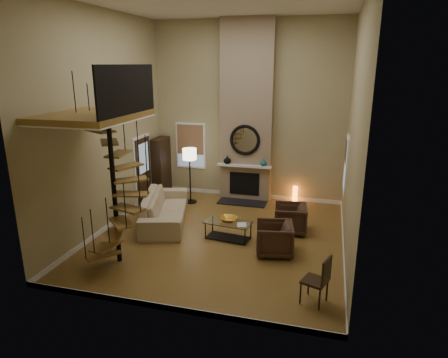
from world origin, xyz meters
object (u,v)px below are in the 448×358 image
(floor_lamp, at_px, (190,158))
(hutch, at_px, (161,166))
(side_chair, at_px, (320,278))
(coffee_table, at_px, (228,228))
(armchair_near, at_px, (293,219))
(sofa, at_px, (164,208))
(armchair_far, at_px, (278,239))
(accent_lamp, at_px, (295,195))

(floor_lamp, bearing_deg, hutch, 155.56)
(floor_lamp, relative_size, side_chair, 1.89)
(coffee_table, height_order, side_chair, side_chair)
(coffee_table, height_order, floor_lamp, floor_lamp)
(floor_lamp, distance_m, side_chair, 6.20)
(armchair_near, height_order, floor_lamp, floor_lamp)
(sofa, height_order, armchair_far, sofa)
(hutch, distance_m, accent_lamp, 4.46)
(armchair_near, xyz_separation_m, floor_lamp, (-3.33, 1.46, 1.06))
(floor_lamp, bearing_deg, armchair_far, -41.65)
(sofa, bearing_deg, armchair_near, -102.80)
(armchair_far, relative_size, coffee_table, 0.68)
(armchair_near, relative_size, floor_lamp, 0.47)
(side_chair, bearing_deg, armchair_near, 103.74)
(armchair_far, relative_size, side_chair, 0.90)
(sofa, relative_size, armchair_near, 3.31)
(sofa, bearing_deg, accent_lamp, -69.35)
(armchair_far, bearing_deg, armchair_near, 159.94)
(armchair_near, distance_m, side_chair, 3.21)
(floor_lamp, xyz_separation_m, side_chair, (4.09, -4.58, -0.89))
(sofa, relative_size, coffee_table, 2.24)
(coffee_table, relative_size, floor_lamp, 0.70)
(coffee_table, bearing_deg, floor_lamp, 128.28)
(sofa, bearing_deg, side_chair, -140.98)
(coffee_table, distance_m, side_chair, 3.22)
(armchair_near, height_order, coffee_table, armchair_near)
(armchair_far, distance_m, floor_lamp, 4.29)
(armchair_near, height_order, side_chair, side_chair)
(coffee_table, bearing_deg, side_chair, -45.00)
(armchair_near, relative_size, accent_lamp, 1.52)
(side_chair, bearing_deg, hutch, 136.00)
(sofa, height_order, floor_lamp, floor_lamp)
(sofa, distance_m, armchair_near, 3.48)
(sofa, xyz_separation_m, coffee_table, (1.96, -0.60, -0.11))
(coffee_table, bearing_deg, hutch, 136.78)
(hutch, xyz_separation_m, accent_lamp, (4.39, 0.27, -0.70))
(armchair_near, bearing_deg, coffee_table, -67.22)
(armchair_near, bearing_deg, accent_lamp, 177.62)
(armchair_far, xyz_separation_m, side_chair, (0.99, -1.81, 0.17))
(coffee_table, bearing_deg, armchair_far, -19.60)
(hutch, bearing_deg, sofa, -64.32)
(hutch, distance_m, armchair_far, 5.49)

